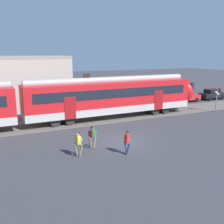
% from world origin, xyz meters
% --- Properties ---
extents(ground_plane, '(160.00, 160.00, 0.00)m').
position_xyz_m(ground_plane, '(0.00, 0.00, 0.00)').
color(ground_plane, '#38383D').
extents(track_bed, '(80.00, 4.40, 0.01)m').
position_xyz_m(track_bed, '(-8.36, 7.44, 0.01)').
color(track_bed, '#605951').
rests_on(track_bed, ground).
extents(pedestrian_yellow, '(0.67, 0.54, 1.67)m').
position_xyz_m(pedestrian_yellow, '(-4.00, -1.39, 0.99)').
color(pedestrian_yellow, '#6B6051').
rests_on(pedestrian_yellow, ground).
extents(pedestrian_green, '(0.71, 0.50, 1.67)m').
position_xyz_m(pedestrian_green, '(-2.66, -0.40, 0.99)').
color(pedestrian_green, '#6B6051').
rests_on(pedestrian_green, ground).
extents(pedestrian_red, '(0.51, 0.71, 1.67)m').
position_xyz_m(pedestrian_red, '(-0.95, -2.45, 0.96)').
color(pedestrian_red, navy).
rests_on(pedestrian_red, ground).
extents(parked_car_red, '(4.02, 1.80, 1.54)m').
position_xyz_m(parked_car_red, '(16.14, 11.27, 0.78)').
color(parked_car_red, '#B22323').
rests_on(parked_car_red, ground).
extents(parked_car_black, '(4.03, 1.81, 1.54)m').
position_xyz_m(parked_car_black, '(21.08, 11.17, 0.78)').
color(parked_car_black, black).
rests_on(parked_car_black, ground).
extents(crossing_signal, '(0.96, 0.21, 3.00)m').
position_xyz_m(crossing_signal, '(14.71, 4.52, 2.01)').
color(crossing_signal, gray).
rests_on(crossing_signal, ground).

